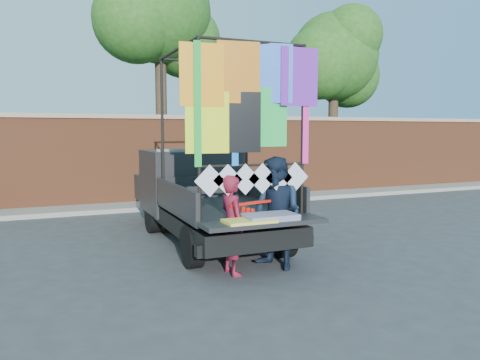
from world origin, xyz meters
name	(u,v)px	position (x,y,z in m)	size (l,w,h in m)	color
ground	(226,269)	(0.00, 0.00, 0.00)	(90.00, 90.00, 0.00)	#38383A
brick_wall	(138,159)	(0.00, 7.00, 1.33)	(30.00, 0.45, 2.61)	brown
curb	(144,206)	(0.00, 6.30, 0.06)	(30.00, 1.20, 0.12)	gray
tree_mid	(161,16)	(1.02, 8.12, 5.70)	(4.20, 3.30, 7.73)	#38281C
tree_right	(336,59)	(7.52, 8.12, 4.75)	(4.20, 3.30, 6.62)	#38281C
pickup_truck	(198,193)	(0.34, 2.43, 0.87)	(2.19, 5.50, 3.46)	black
woman	(232,225)	(0.00, -0.27, 0.75)	(0.55, 0.36, 1.50)	maroon
man	(277,213)	(0.75, -0.28, 0.87)	(0.85, 0.66, 1.75)	#162238
streamer_bundle	(249,216)	(0.27, -0.29, 0.87)	(0.92, 0.28, 0.65)	red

